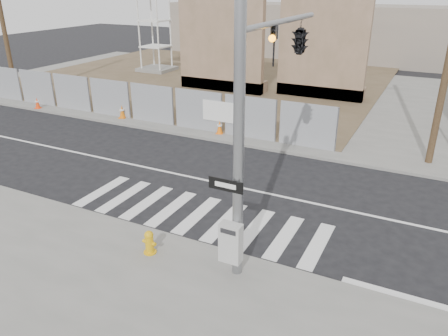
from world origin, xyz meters
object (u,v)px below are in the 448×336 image
at_px(fire_hydrant, 149,242).
at_px(signal_pole, 282,73).
at_px(traffic_cone_a, 37,103).
at_px(traffic_cone_d, 220,127).
at_px(traffic_cone_b, 122,112).
at_px(traffic_cone_c, 169,117).

bearing_deg(fire_hydrant, signal_pole, 59.45).
distance_m(signal_pole, traffic_cone_a, 18.78).
relative_size(signal_pole, traffic_cone_d, 10.73).
height_order(traffic_cone_b, traffic_cone_c, traffic_cone_b).
bearing_deg(traffic_cone_b, traffic_cone_a, -173.33).
distance_m(signal_pole, traffic_cone_c, 12.11).
bearing_deg(traffic_cone_a, signal_pole, -20.05).
xyz_separation_m(signal_pole, traffic_cone_d, (-5.46, 6.95, -4.34)).
distance_m(traffic_cone_a, traffic_cone_c, 8.59).
relative_size(fire_hydrant, traffic_cone_c, 1.10).
height_order(fire_hydrant, traffic_cone_c, fire_hydrant).
bearing_deg(traffic_cone_d, traffic_cone_c, 174.03).
distance_m(traffic_cone_a, traffic_cone_d, 11.73).
height_order(traffic_cone_a, traffic_cone_b, traffic_cone_b).
xyz_separation_m(traffic_cone_a, traffic_cone_c, (8.52, 1.02, -0.01)).
bearing_deg(signal_pole, traffic_cone_c, 139.87).
xyz_separation_m(fire_hydrant, traffic_cone_d, (-2.94, 10.00, -0.02)).
bearing_deg(traffic_cone_d, traffic_cone_a, -176.65).
bearing_deg(traffic_cone_a, traffic_cone_c, 6.81).
bearing_deg(signal_pole, traffic_cone_a, 159.95).
distance_m(fire_hydrant, traffic_cone_c, 12.01).
distance_m(fire_hydrant, traffic_cone_a, 17.36).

